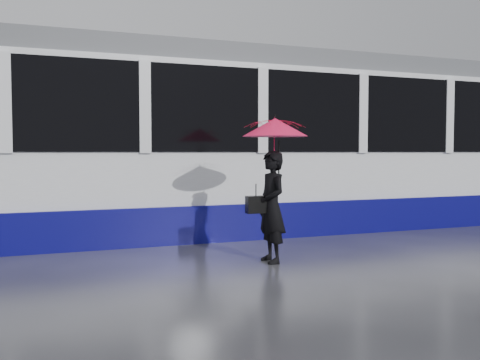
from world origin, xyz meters
name	(u,v)px	position (x,y,z in m)	size (l,w,h in m)	color
ground	(186,261)	(0.00, 0.00, 0.00)	(90.00, 90.00, 0.00)	#28282D
rails	(149,234)	(0.00, 2.50, 0.01)	(34.00, 1.51, 0.02)	#3F3D38
tram	(42,144)	(-1.80, 2.50, 1.64)	(26.00, 2.56, 3.35)	white
woman	(271,207)	(1.06, -0.50, 0.76)	(0.55, 0.36, 1.51)	black
umbrella	(275,140)	(1.11, -0.50, 1.66)	(0.90, 0.90, 1.02)	#FF1583
handbag	(256,204)	(0.84, -0.48, 0.79)	(0.27, 0.12, 0.41)	black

